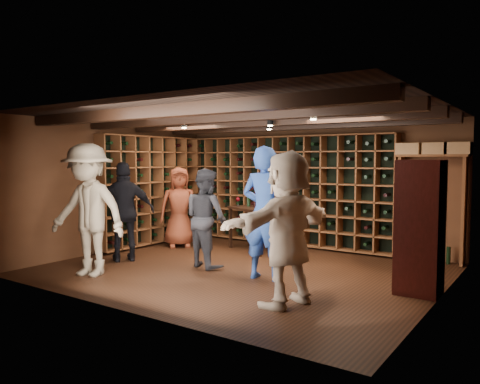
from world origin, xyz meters
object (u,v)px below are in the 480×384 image
Objects in this scene: man_grey_suit at (206,218)px; guest_khaki at (88,210)px; man_blue_shirt at (265,213)px; guest_woman_black at (125,212)px; guest_beige at (287,228)px; guest_red_floral at (179,207)px; tasting_table at (254,213)px; display_cabinet at (419,230)px.

man_grey_suit is 0.81× the size of guest_khaki.
man_blue_shirt is 0.98× the size of guest_khaki.
man_grey_suit is 0.94× the size of guest_woman_black.
guest_beige is (3.23, 0.42, -0.06)m from guest_khaki.
guest_khaki is at bearing 23.88° from man_blue_shirt.
man_blue_shirt is at bearing -121.42° from guest_beige.
guest_woman_black is (-2.68, -0.31, -0.12)m from man_blue_shirt.
guest_khaki reaches higher than guest_beige.
man_blue_shirt reaches higher than guest_red_floral.
tasting_table is at bearing -71.44° from man_grey_suit.
man_blue_shirt is 1.21× the size of man_grey_suit.
man_blue_shirt is 2.70m from guest_khaki.
guest_khaki is at bearing -128.08° from guest_red_floral.
guest_red_floral is 2.62m from guest_khaki.
display_cabinet reaches higher than guest_red_floral.
man_blue_shirt is at bearing -171.03° from man_grey_suit.
tasting_table is (-3.39, 1.25, -0.11)m from display_cabinet.
man_blue_shirt is 1.22× the size of guest_red_floral.
tasting_table is at bearing -177.66° from guest_woman_black.
man_grey_suit is at bearing -101.99° from guest_beige.
guest_woman_black is at bearing -84.82° from guest_beige.
man_grey_suit is at bearing -64.59° from tasting_table.
man_blue_shirt is at bearing -30.40° from tasting_table.
man_grey_suit is at bearing -82.74° from guest_red_floral.
guest_red_floral is at bearing -139.58° from guest_woman_black.
display_cabinet is 4.94m from guest_red_floral.
guest_woman_black is 0.86× the size of guest_khaki.
man_grey_suit is 2.36m from guest_beige.
guest_beige is at bearing 116.41° from guest_woman_black.
man_blue_shirt is 3.07m from guest_red_floral.
guest_khaki is at bearing -85.93° from tasting_table.
tasting_table is (1.49, 0.51, -0.07)m from guest_red_floral.
tasting_table is at bearing -58.82° from man_blue_shirt.
man_blue_shirt is 2.20m from tasting_table.
guest_red_floral is 0.86× the size of guest_beige.
man_blue_shirt reaches higher than guest_beige.
man_grey_suit is 1.00× the size of guest_red_floral.
man_blue_shirt is at bearing 16.83° from guest_khaki.
man_blue_shirt is at bearing 132.57° from guest_woman_black.
man_blue_shirt is 1.59× the size of tasting_table.
man_grey_suit is 0.86× the size of guest_beige.
guest_red_floral is at bearing -105.64° from guest_beige.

